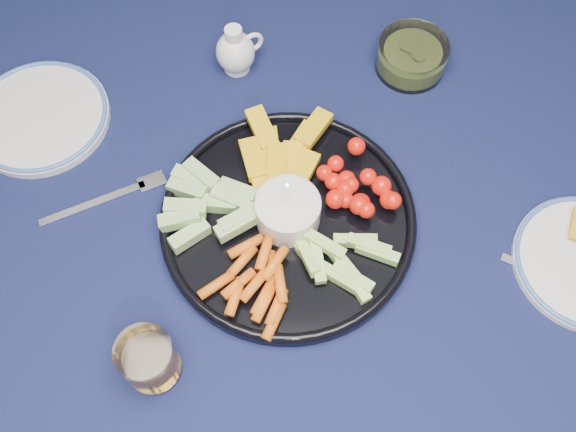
{
  "coord_description": "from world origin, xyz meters",
  "views": [
    {
      "loc": [
        -0.09,
        -0.41,
        1.54
      ],
      "look_at": [
        -0.07,
        -0.02,
        0.77
      ],
      "focal_mm": 40.0,
      "sensor_mm": 36.0,
      "label": 1
    }
  ],
  "objects_px": {
    "creamer_pitcher": "(236,51)",
    "side_plate_extra": "(40,117)",
    "crudite_platter": "(286,217)",
    "dining_table": "(335,237)",
    "pickle_bowl": "(412,57)",
    "juice_tumbler": "(150,361)"
  },
  "relations": [
    {
      "from": "creamer_pitcher",
      "to": "side_plate_extra",
      "type": "xyz_separation_m",
      "value": [
        -0.3,
        -0.09,
        -0.03
      ]
    },
    {
      "from": "crudite_platter",
      "to": "creamer_pitcher",
      "type": "xyz_separation_m",
      "value": [
        -0.06,
        0.28,
        0.02
      ]
    },
    {
      "from": "dining_table",
      "to": "pickle_bowl",
      "type": "relative_size",
      "value": 15.37
    },
    {
      "from": "creamer_pitcher",
      "to": "side_plate_extra",
      "type": "bearing_deg",
      "value": -163.78
    },
    {
      "from": "pickle_bowl",
      "to": "side_plate_extra",
      "type": "xyz_separation_m",
      "value": [
        -0.57,
        -0.07,
        -0.01
      ]
    },
    {
      "from": "crudite_platter",
      "to": "pickle_bowl",
      "type": "xyz_separation_m",
      "value": [
        0.21,
        0.27,
        0.0
      ]
    },
    {
      "from": "juice_tumbler",
      "to": "side_plate_extra",
      "type": "xyz_separation_m",
      "value": [
        -0.19,
        0.39,
        -0.03
      ]
    },
    {
      "from": "creamer_pitcher",
      "to": "pickle_bowl",
      "type": "height_order",
      "value": "creamer_pitcher"
    },
    {
      "from": "crudite_platter",
      "to": "creamer_pitcher",
      "type": "height_order",
      "value": "crudite_platter"
    },
    {
      "from": "crudite_platter",
      "to": "side_plate_extra",
      "type": "xyz_separation_m",
      "value": [
        -0.36,
        0.19,
        -0.01
      ]
    },
    {
      "from": "dining_table",
      "to": "crudite_platter",
      "type": "distance_m",
      "value": 0.13
    },
    {
      "from": "crudite_platter",
      "to": "side_plate_extra",
      "type": "relative_size",
      "value": 1.69
    },
    {
      "from": "side_plate_extra",
      "to": "pickle_bowl",
      "type": "bearing_deg",
      "value": 7.26
    },
    {
      "from": "pickle_bowl",
      "to": "juice_tumbler",
      "type": "height_order",
      "value": "juice_tumbler"
    },
    {
      "from": "dining_table",
      "to": "side_plate_extra",
      "type": "relative_size",
      "value": 8.05
    },
    {
      "from": "creamer_pitcher",
      "to": "dining_table",
      "type": "bearing_deg",
      "value": -62.42
    },
    {
      "from": "dining_table",
      "to": "side_plate_extra",
      "type": "distance_m",
      "value": 0.48
    },
    {
      "from": "side_plate_extra",
      "to": "juice_tumbler",
      "type": "bearing_deg",
      "value": -64.11
    },
    {
      "from": "crudite_platter",
      "to": "pickle_bowl",
      "type": "relative_size",
      "value": 3.22
    },
    {
      "from": "crudite_platter",
      "to": "juice_tumbler",
      "type": "height_order",
      "value": "crudite_platter"
    },
    {
      "from": "creamer_pitcher",
      "to": "pickle_bowl",
      "type": "distance_m",
      "value": 0.27
    },
    {
      "from": "crudite_platter",
      "to": "pickle_bowl",
      "type": "height_order",
      "value": "crudite_platter"
    }
  ]
}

